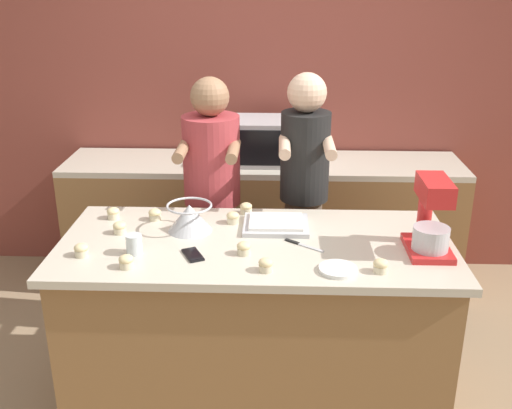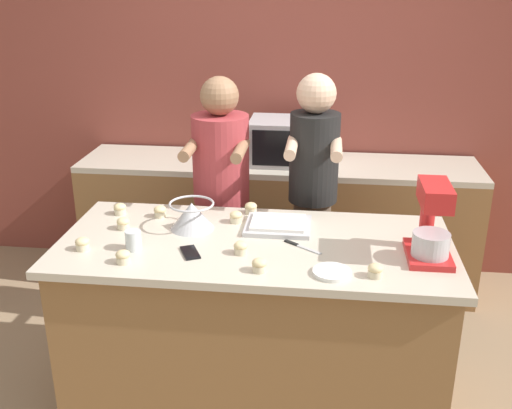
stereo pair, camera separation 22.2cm
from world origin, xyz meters
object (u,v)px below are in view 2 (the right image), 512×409
Objects in this scene: mixing_bowl at (192,215)px; cupcake_9 at (236,217)px; small_plate at (332,272)px; cupcake_5 at (375,270)px; cupcake_3 at (123,223)px; cupcake_6 at (259,265)px; microwave_oven at (287,141)px; cell_phone at (190,252)px; cupcake_0 at (160,211)px; baking_tray at (278,225)px; cupcake_2 at (120,209)px; knife at (300,246)px; cupcake_7 at (251,208)px; stand_mixer at (431,226)px; person_left at (222,204)px; cupcake_4 at (82,244)px; cupcake_1 at (241,248)px; drinking_glass at (133,240)px; cupcake_8 at (123,257)px; person_right at (312,202)px.

cupcake_9 is (0.21, 0.11, -0.04)m from mixing_bowl.
cupcake_5 is at bearing -0.77° from small_plate.
cupcake_6 is at bearing -27.11° from cupcake_3.
microwave_oven reaches higher than cupcake_3.
cupcake_9 is (-0.51, 0.53, 0.02)m from small_plate.
cupcake_6 is (0.35, -0.14, 0.03)m from cell_phone.
cupcake_0 is at bearing 153.33° from cupcake_5.
cupcake_2 reaches higher than baking_tray.
cupcake_7 is at bearing 125.89° from knife.
stand_mixer reaches higher than cupcake_9.
cupcake_6 is (0.35, -1.00, 0.11)m from person_left.
cupcake_4 reaches higher than baking_tray.
cell_phone is 0.24m from cupcake_1.
baking_tray is 3.50× the size of drinking_glass.
cell_phone is 0.66m from cupcake_2.
knife is (-0.60, 0.05, -0.16)m from stand_mixer.
mixing_bowl is 3.50× the size of cupcake_5.
cupcake_0 reaches higher than small_plate.
cupcake_9 is at bearing 161.83° from stand_mixer.
small_plate is 2.57× the size of cupcake_1.
cell_phone is 2.38× the size of cupcake_2.
cupcake_3 reaches higher than knife.
cupcake_3 is (-0.65, 0.22, 0.00)m from cupcake_1.
stand_mixer is 1.09× the size of baking_tray.
microwave_oven reaches higher than cupcake_8.
small_plate is 0.46m from cupcake_1.
cupcake_1 and cupcake_8 have the same top height.
cupcake_2 is at bearing 113.36° from cupcake_3.
mixing_bowl is 3.50× the size of cupcake_7.
cupcake_6 is 0.63m from cupcake_8.
cupcake_6 is (-0.17, -0.27, 0.03)m from knife.
cupcake_6 and cupcake_9 have the same top height.
microwave_oven reaches higher than drinking_glass.
microwave_oven reaches higher than cupcake_9.
cupcake_1 is at bearing 1.69° from drinking_glass.
stand_mixer reaches higher than microwave_oven.
person_left is 0.90m from drinking_glass.
drinking_glass is at bearing -171.28° from knife.
cupcake_5 is at bearing -49.20° from person_left.
cupcake_5 is at bearing -139.39° from stand_mixer.
baking_tray is 0.49m from cupcake_6.
mixing_bowl is 0.49m from cupcake_8.
cupcake_8 is at bearing -171.03° from stand_mixer.
cupcake_7 is (-0.89, 0.45, -0.13)m from stand_mixer.
cupcake_7 is (0.71, 0.10, 0.00)m from cupcake_2.
cupcake_0 is at bearing 60.08° from cupcake_4.
cupcake_2 is at bearing 167.63° from stand_mixer.
cupcake_5 is 1.00× the size of cupcake_8.
cupcake_7 is at bearing -136.15° from person_right.
microwave_oven is at bearing 85.74° from cupcake_1.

